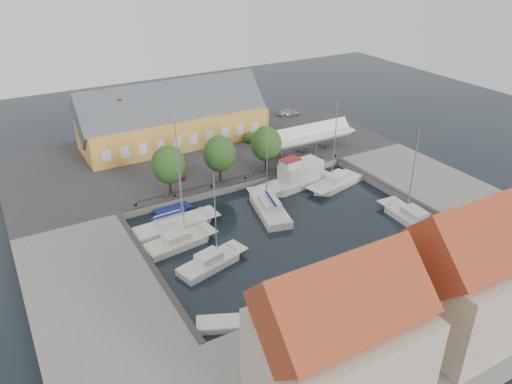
% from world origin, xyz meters
% --- Properties ---
extents(ground, '(140.00, 140.00, 0.00)m').
position_xyz_m(ground, '(0.00, 0.00, 0.00)').
color(ground, black).
rests_on(ground, ground).
extents(north_quay, '(56.00, 26.00, 1.00)m').
position_xyz_m(north_quay, '(0.00, 23.00, 0.50)').
color(north_quay, '#2D2D30').
rests_on(north_quay, ground).
extents(west_quay, '(12.00, 24.00, 1.00)m').
position_xyz_m(west_quay, '(-22.00, -2.00, 0.50)').
color(west_quay, slate).
rests_on(west_quay, ground).
extents(east_quay, '(12.00, 24.00, 1.00)m').
position_xyz_m(east_quay, '(22.00, -2.00, 0.50)').
color(east_quay, slate).
rests_on(east_quay, ground).
extents(south_bank, '(56.00, 14.00, 1.00)m').
position_xyz_m(south_bank, '(0.00, -21.00, 0.50)').
color(south_bank, slate).
rests_on(south_bank, ground).
extents(quay_edge_fittings, '(56.00, 24.72, 0.40)m').
position_xyz_m(quay_edge_fittings, '(0.02, 4.75, 1.06)').
color(quay_edge_fittings, '#383533').
rests_on(quay_edge_fittings, north_quay).
extents(warehouse, '(28.56, 14.00, 9.55)m').
position_xyz_m(warehouse, '(-2.60, 28.36, 4.43)').
color(warehouse, gold).
rests_on(warehouse, north_quay).
extents(tent_canopy, '(14.00, 4.00, 2.83)m').
position_xyz_m(tent_canopy, '(14.00, 14.50, 3.68)').
color(tent_canopy, white).
rests_on(tent_canopy, north_quay).
extents(quay_trees, '(18.20, 4.20, 6.30)m').
position_xyz_m(quay_trees, '(-2.00, 12.00, 4.88)').
color(quay_trees, black).
rests_on(quay_trees, north_quay).
extents(car_silver, '(4.11, 2.53, 1.31)m').
position_xyz_m(car_silver, '(20.32, 29.94, 1.65)').
color(car_silver, '#A0A2A7').
rests_on(car_silver, north_quay).
extents(car_red, '(2.32, 4.18, 1.31)m').
position_xyz_m(car_red, '(-6.26, 16.34, 1.65)').
color(car_red, '#501219').
rests_on(car_red, north_quay).
extents(center_sailboat, '(5.13, 10.25, 13.50)m').
position_xyz_m(center_sailboat, '(0.22, 3.22, 0.36)').
color(center_sailboat, silver).
rests_on(center_sailboat, ground).
extents(trawler, '(11.01, 4.57, 5.00)m').
position_xyz_m(trawler, '(7.26, 7.51, 1.02)').
color(trawler, silver).
rests_on(trawler, ground).
extents(east_boat_a, '(9.14, 4.91, 12.38)m').
position_xyz_m(east_boat_a, '(11.69, 4.89, 0.26)').
color(east_boat_a, silver).
rests_on(east_boat_a, ground).
extents(east_boat_c, '(3.29, 9.22, 11.49)m').
position_xyz_m(east_boat_c, '(13.70, -6.98, 0.26)').
color(east_boat_c, silver).
rests_on(east_boat_c, ground).
extents(west_boat_a, '(10.43, 3.44, 13.35)m').
position_xyz_m(west_boat_a, '(-11.19, 5.31, 0.27)').
color(west_boat_a, silver).
rests_on(west_boat_a, ground).
extents(west_boat_b, '(8.46, 3.83, 11.20)m').
position_xyz_m(west_boat_b, '(-12.06, 1.80, 0.26)').
color(west_boat_b, beige).
rests_on(west_boat_b, ground).
extents(west_boat_c, '(8.11, 4.41, 10.65)m').
position_xyz_m(west_boat_c, '(-10.60, -3.42, 0.26)').
color(west_boat_c, silver).
rests_on(west_boat_c, ground).
extents(launch_sw, '(5.32, 3.80, 0.98)m').
position_xyz_m(launch_sw, '(-13.44, -11.99, 0.09)').
color(launch_sw, silver).
rests_on(launch_sw, ground).
extents(launch_nw, '(4.55, 2.01, 0.88)m').
position_xyz_m(launch_nw, '(-10.08, 8.91, 0.09)').
color(launch_nw, navy).
rests_on(launch_nw, ground).
extents(townhouses, '(36.30, 8.50, 12.00)m').
position_xyz_m(townhouses, '(1.93, -23.24, 5.82)').
color(townhouses, '#C0B094').
rests_on(townhouses, south_bank).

